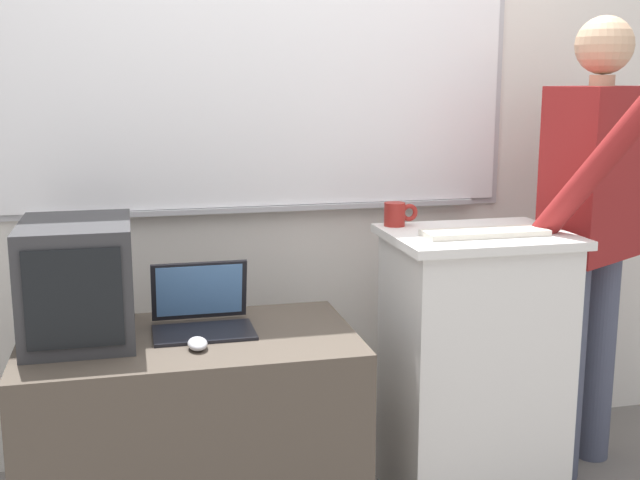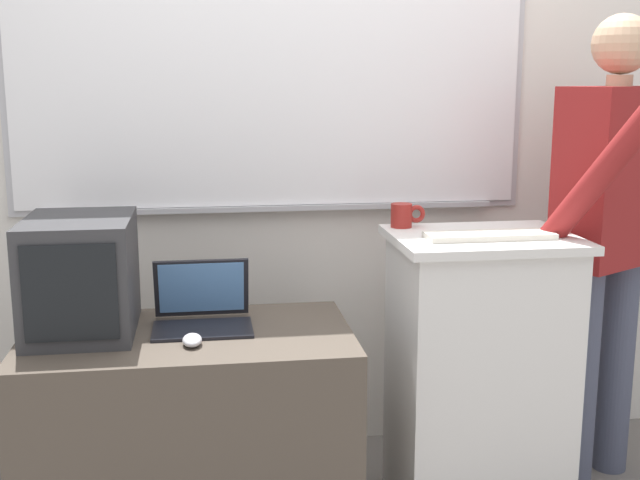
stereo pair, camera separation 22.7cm
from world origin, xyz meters
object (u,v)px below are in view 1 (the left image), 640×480
lectern_podium (472,367)px  coffee_mug (396,214)px  wireless_keyboard (485,233)px  side_desk (193,440)px  person_presenter (594,216)px  laptop (201,308)px  crt_monitor (78,281)px  computer_mouse_by_laptop (198,344)px

lectern_podium → coffee_mug: (-0.24, 0.18, 0.54)m
wireless_keyboard → coffee_mug: 0.34m
side_desk → coffee_mug: 1.05m
lectern_podium → person_presenter: (0.52, 0.11, 0.51)m
laptop → crt_monitor: (-0.38, -0.03, 0.12)m
wireless_keyboard → crt_monitor: 1.34m
wireless_keyboard → computer_mouse_by_laptop: bearing=-173.1°
side_desk → laptop: bearing=62.4°
side_desk → crt_monitor: bearing=168.9°
person_presenter → crt_monitor: (-1.85, -0.10, -0.12)m
person_presenter → computer_mouse_by_laptop: bearing=161.3°
crt_monitor → coffee_mug: 1.12m
computer_mouse_by_laptop → laptop: bearing=81.5°
person_presenter → crt_monitor: size_ratio=3.94×
wireless_keyboard → crt_monitor: crt_monitor is taller
wireless_keyboard → computer_mouse_by_laptop: size_ratio=4.27×
side_desk → person_presenter: person_presenter is taller
side_desk → crt_monitor: size_ratio=2.40×
lectern_podium → computer_mouse_by_laptop: lectern_podium is taller
coffee_mug → laptop: bearing=-168.7°
coffee_mug → person_presenter: bearing=-5.2°
side_desk → coffee_mug: bearing=17.1°
side_desk → wireless_keyboard: size_ratio=2.48×
person_presenter → crt_monitor: 1.86m
side_desk → computer_mouse_by_laptop: bearing=-82.7°
laptop → crt_monitor: bearing=-175.9°
lectern_podium → laptop: size_ratio=3.08×
computer_mouse_by_laptop → lectern_podium: bearing=10.4°
crt_monitor → person_presenter: bearing=3.2°
crt_monitor → wireless_keyboard: bearing=-3.1°
laptop → coffee_mug: coffee_mug is taller
lectern_podium → laptop: lectern_podium is taller
person_presenter → coffee_mug: size_ratio=13.91×
person_presenter → laptop: (-1.47, -0.08, -0.24)m
lectern_podium → computer_mouse_by_laptop: 1.03m
side_desk → computer_mouse_by_laptop: computer_mouse_by_laptop is taller
side_desk → laptop: laptop is taller
person_presenter → laptop: bearing=153.3°
crt_monitor → coffee_mug: bearing=8.9°
lectern_podium → wireless_keyboard: 0.51m
side_desk → computer_mouse_by_laptop: 0.39m
side_desk → wireless_keyboard: wireless_keyboard is taller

